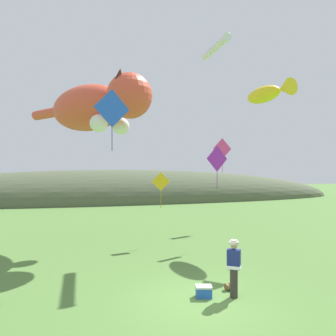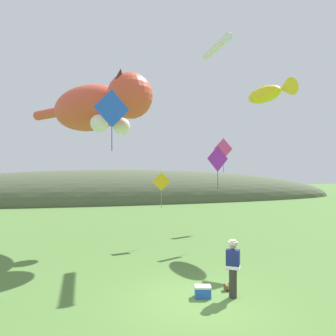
# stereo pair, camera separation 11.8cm
# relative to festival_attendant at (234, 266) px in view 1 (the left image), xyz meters

# --- Properties ---
(ground_plane) EXTENTS (120.00, 120.00, 0.00)m
(ground_plane) POSITION_rel_festival_attendant_xyz_m (-1.05, 0.03, -0.95)
(ground_plane) COLOR #517A38
(distant_hill_ridge) EXTENTS (60.67, 12.82, 7.49)m
(distant_hill_ridge) POSITION_rel_festival_attendant_xyz_m (-1.05, 31.41, -0.95)
(distant_hill_ridge) COLOR #4C563D
(distant_hill_ridge) RESTS_ON ground
(festival_attendant) EXTENTS (0.49, 0.45, 1.77)m
(festival_attendant) POSITION_rel_festival_attendant_xyz_m (0.00, 0.00, 0.00)
(festival_attendant) COLOR #332D28
(festival_attendant) RESTS_ON ground
(kite_spool) EXTENTS (0.15, 0.24, 0.24)m
(kite_spool) POSITION_rel_festival_attendant_xyz_m (0.06, 0.57, -0.84)
(kite_spool) COLOR olive
(kite_spool) RESTS_ON ground
(picnic_cooler) EXTENTS (0.55, 0.43, 0.36)m
(picnic_cooler) POSITION_rel_festival_attendant_xyz_m (-0.89, 0.24, -0.77)
(picnic_cooler) COLOR blue
(picnic_cooler) RESTS_ON ground
(kite_giant_cat) EXTENTS (6.60, 8.21, 2.97)m
(kite_giant_cat) POSITION_rel_festival_attendant_xyz_m (-3.83, 8.87, 6.33)
(kite_giant_cat) COLOR #E04C33
(kite_fish_windsock) EXTENTS (1.41, 3.39, 1.01)m
(kite_fish_windsock) POSITION_rel_festival_attendant_xyz_m (5.10, 6.43, 7.05)
(kite_fish_windsock) COLOR yellow
(kite_tube_streamer) EXTENTS (0.44, 3.09, 0.44)m
(kite_tube_streamer) POSITION_rel_festival_attendant_xyz_m (2.39, 7.12, 9.51)
(kite_tube_streamer) COLOR white
(kite_diamond_pink) EXTENTS (1.41, 0.21, 2.32)m
(kite_diamond_pink) POSITION_rel_festival_attendant_xyz_m (4.58, 11.20, 4.31)
(kite_diamond_pink) COLOR #E53F8C
(kite_diamond_violet) EXTENTS (1.32, 0.41, 2.27)m
(kite_diamond_violet) POSITION_rel_festival_attendant_xyz_m (2.29, 6.69, 3.50)
(kite_diamond_violet) COLOR purple
(kite_diamond_gold) EXTENTS (0.98, 0.09, 1.88)m
(kite_diamond_gold) POSITION_rel_festival_attendant_xyz_m (-0.54, 7.51, 2.29)
(kite_diamond_gold) COLOR yellow
(kite_diamond_blue) EXTENTS (1.42, 0.50, 2.39)m
(kite_diamond_blue) POSITION_rel_festival_attendant_xyz_m (-3.42, 3.54, 5.33)
(kite_diamond_blue) COLOR blue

